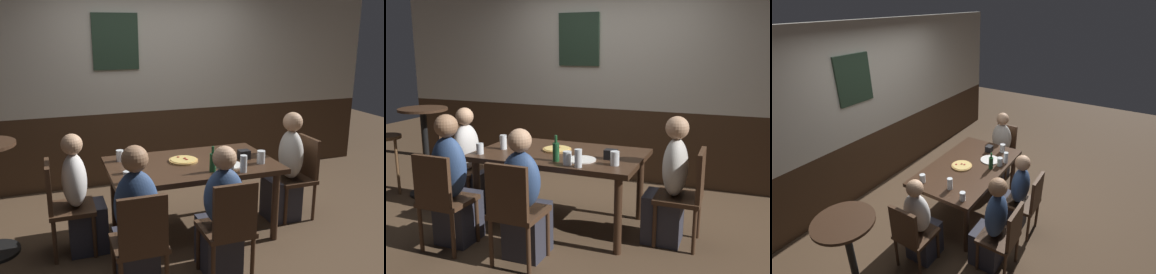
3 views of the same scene
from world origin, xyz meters
TOP-DOWN VIEW (x-y plane):
  - ground_plane at (0.00, 0.00)m, footprint 12.00×12.00m
  - wall_back at (-0.00, 1.65)m, footprint 6.40×0.13m
  - dining_table at (0.00, 0.00)m, footprint 1.62×0.96m
  - chair_mid_near at (0.00, -0.90)m, footprint 0.40×0.40m
  - chair_left_near at (-0.71, -0.90)m, footprint 0.40×0.40m
  - chair_head_west at (-1.22, 0.00)m, footprint 0.40×0.40m
  - chair_head_east at (1.22, 0.00)m, footprint 0.40×0.40m
  - person_mid_near at (0.00, -0.73)m, footprint 0.34×0.37m
  - person_left_near at (-0.71, -0.74)m, footprint 0.34×0.37m
  - person_head_west at (-1.06, 0.00)m, footprint 0.37×0.34m
  - person_head_east at (1.06, 0.00)m, footprint 0.37×0.34m
  - pizza at (-0.07, 0.07)m, footprint 0.29×0.29m
  - tumbler_short at (0.62, -0.24)m, footprint 0.08×0.08m
  - beer_glass_tall at (-0.59, -0.09)m, footprint 0.07×0.07m
  - highball_clear at (0.23, -0.37)m, footprint 0.08×0.08m
  - pint_glass_pale at (-0.65, 0.28)m, footprint 0.07×0.07m
  - beer_glass_half at (0.35, -0.41)m, footprint 0.06×0.06m
  - pint_glass_stout at (-0.69, -0.34)m, footprint 0.07×0.07m
  - beer_bottle_green at (0.09, -0.30)m, footprint 0.06×0.06m
  - plate_white_large at (0.29, -0.19)m, footprint 0.27×0.27m
  - condiment_caddy at (0.53, -0.06)m, footprint 0.11×0.09m
  - side_bar_table at (-1.84, 0.20)m, footprint 0.56×0.56m
  - bar_stool at (-2.29, 0.05)m, footprint 0.34×0.34m

SIDE VIEW (x-z plane):
  - ground_plane at x=0.00m, z-range 0.00..0.00m
  - person_head_west at x=-1.06m, z-range -0.09..1.03m
  - person_mid_near at x=0.00m, z-range -0.09..1.03m
  - person_head_east at x=1.06m, z-range -0.09..1.08m
  - chair_mid_near at x=0.00m, z-range 0.06..0.94m
  - chair_left_near at x=-0.71m, z-range 0.06..0.94m
  - chair_head_west at x=-1.22m, z-range 0.06..0.94m
  - chair_head_east at x=1.22m, z-range 0.06..0.94m
  - person_left_near at x=-0.71m, z-range -0.09..1.10m
  - bar_stool at x=-2.29m, z-range 0.20..0.92m
  - side_bar_table at x=-1.84m, z-range 0.09..1.14m
  - dining_table at x=0.00m, z-range 0.29..1.03m
  - plate_white_large at x=0.29m, z-range 0.74..0.75m
  - pizza at x=-0.07m, z-range 0.74..0.77m
  - pint_glass_stout at x=-0.69m, z-range 0.73..0.84m
  - condiment_caddy at x=0.53m, z-range 0.74..0.83m
  - pint_glass_pale at x=-0.65m, z-range 0.73..0.84m
  - highball_clear at x=0.23m, z-range 0.73..0.85m
  - tumbler_short at x=0.62m, z-range 0.74..0.86m
  - beer_glass_tall at x=-0.59m, z-range 0.73..0.87m
  - beer_glass_half at x=0.35m, z-range 0.73..0.89m
  - beer_bottle_green at x=0.09m, z-range 0.71..0.95m
  - wall_back at x=0.00m, z-range 0.00..2.60m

